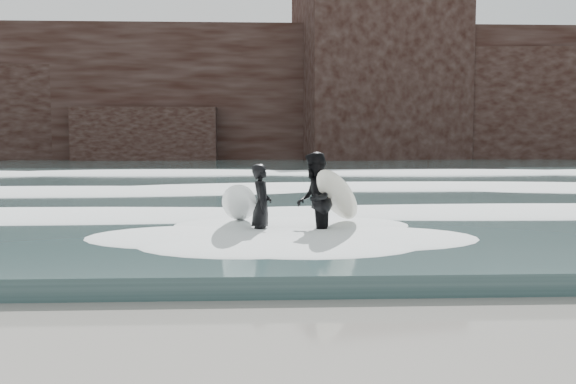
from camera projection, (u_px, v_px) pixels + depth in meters
name	position (u px, v px, depth m)	size (l,w,h in m)	color
sea	(260.00, 171.00, 33.62)	(90.00, 52.00, 0.30)	#314A4A
headland	(259.00, 98.00, 50.12)	(70.00, 9.00, 10.00)	black
foam_near	(261.00, 211.00, 13.70)	(60.00, 3.20, 0.20)	white
foam_mid	(260.00, 185.00, 20.66)	(60.00, 4.00, 0.24)	white
foam_far	(260.00, 170.00, 29.62)	(60.00, 4.80, 0.30)	white
surfer_left	(253.00, 205.00, 11.47)	(0.93, 2.22, 1.50)	black
surfer_right	(318.00, 199.00, 11.43)	(1.43, 2.18, 1.71)	black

